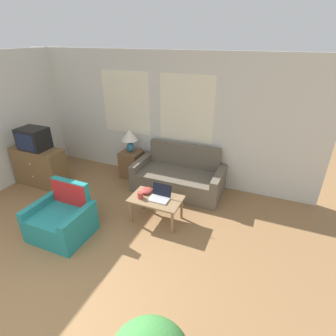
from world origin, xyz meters
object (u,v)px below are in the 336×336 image
armchair (63,220)px  laptop (160,196)px  snack_bowl (146,190)px  television (33,139)px  couch (179,177)px  coffee_table (156,201)px  table_lamp (130,137)px  cup_navy (140,195)px

armchair → laptop: 1.56m
armchair → snack_bowl: size_ratio=4.01×
television → couch: bearing=18.8°
television → laptop: size_ratio=1.67×
armchair → television: (-1.53, 1.05, 0.76)m
couch → coffee_table: size_ratio=2.07×
coffee_table → table_lamp: bearing=133.8°
table_lamp → couch: bearing=-5.7°
coffee_table → laptop: bearing=20.9°
television → coffee_table: 2.81m
armchair → television: bearing=145.6°
armchair → coffee_table: 1.48m
coffee_table → cup_navy: 0.28m
coffee_table → laptop: size_ratio=2.59×
table_lamp → laptop: bearing=-44.2°
cup_navy → coffee_table: bearing=20.8°
armchair → table_lamp: 2.19m
cup_navy → snack_bowl: cup_navy is taller
couch → snack_bowl: (-0.22, -1.00, 0.21)m
snack_bowl → coffee_table: bearing=-24.9°
couch → table_lamp: 1.34m
laptop → snack_bowl: (-0.29, 0.08, -0.02)m
laptop → snack_bowl: 0.31m
couch → cup_navy: size_ratio=16.20×
television → snack_bowl: 2.56m
couch → cup_navy: couch is taller
couch → coffee_table: 1.12m
television → snack_bowl: size_ratio=2.54×
laptop → cup_navy: laptop is taller
coffee_table → laptop: (0.06, 0.02, 0.11)m
armchair → table_lamp: (0.02, 2.09, 0.66)m
armchair → coffee_table: size_ratio=1.01×
armchair → table_lamp: bearing=89.4°
snack_bowl → television: bearing=178.3°
table_lamp → coffee_table: (1.18, -1.23, -0.54)m
armchair → cup_navy: size_ratio=7.93×
table_lamp → snack_bowl: (0.95, -1.12, -0.45)m
armchair → cup_navy: 1.25m
television → cup_navy: size_ratio=5.02×
table_lamp → armchair: bearing=-90.6°
couch → table_lamp: size_ratio=3.54×
couch → coffee_table: couch is taller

